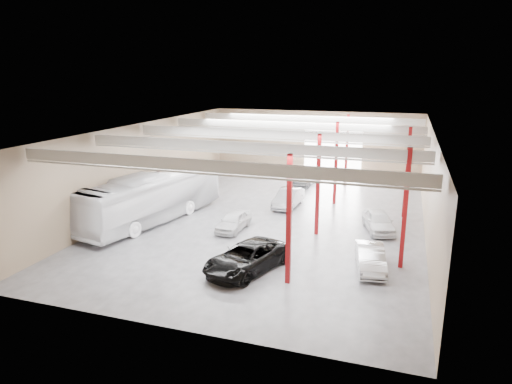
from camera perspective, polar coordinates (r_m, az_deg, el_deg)
The scene contains 8 objects.
depot_shell at distance 34.09m, azimuth 2.54°, elevation 4.67°, with size 22.12×32.12×7.06m.
coach_bus at distance 35.11m, azimuth -12.76°, elevation -0.65°, with size 3.08×13.15×3.66m, color white.
black_sedan at distance 26.02m, azimuth -1.13°, elevation -8.21°, with size 2.63×5.70×1.58m, color black.
car_row_a at distance 32.60m, azimuth -2.84°, elevation -3.64°, with size 1.57×3.90×1.33m, color silver.
car_row_b at distance 38.22m, azimuth 4.04°, elevation -0.74°, with size 1.59×4.57×1.51m, color #A6A6AB.
car_row_c at distance 45.98m, azimuth 6.02°, elevation 1.84°, with size 2.03×5.00×1.45m, color slate.
car_right_near at distance 26.98m, azimuth 14.12°, elevation -8.02°, with size 1.48×4.25×1.40m, color #B0B1B5.
car_right_far at distance 33.46m, azimuth 15.06°, elevation -3.53°, with size 1.74×4.32×1.47m, color white.
Camera 1 is at (9.22, -31.83, 10.94)m, focal length 32.00 mm.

